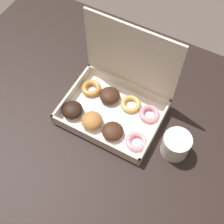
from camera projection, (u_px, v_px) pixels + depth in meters
ground_plane at (98, 188)px, 1.72m from camera, size 8.00×8.00×0.00m
dining_table at (92, 135)px, 1.15m from camera, size 1.24×1.03×0.74m
donut_box at (114, 99)px, 1.06m from camera, size 0.33×0.26×0.31m
coffee_mug at (176, 145)px, 0.99m from camera, size 0.09×0.09×0.08m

